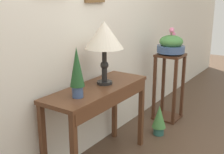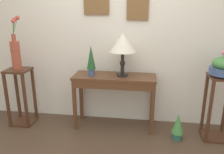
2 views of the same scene
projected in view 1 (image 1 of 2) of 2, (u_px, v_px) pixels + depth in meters
The scene contains 7 objects.
back_wall_with_art at pixel (74, 14), 2.62m from camera, with size 9.00×0.13×2.80m.
console_table at pixel (100, 100), 2.62m from camera, with size 1.13×0.40×0.77m.
table_lamp at pixel (104, 37), 2.56m from camera, with size 0.35×0.35×0.58m.
potted_plant_on_console at pixel (77, 71), 2.27m from camera, with size 0.12×0.12×0.41m.
pedestal_stand_right at pixel (169, 87), 3.71m from camera, with size 0.32×0.32×0.86m.
planter_bowl_wide_right at pixel (171, 45), 3.56m from camera, with size 0.34×0.34×0.33m.
potted_plant_floor at pixel (159, 119), 3.31m from camera, with size 0.16×0.16×0.36m.
Camera 1 is at (-2.02, -0.32, 1.56)m, focal length 46.32 mm.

